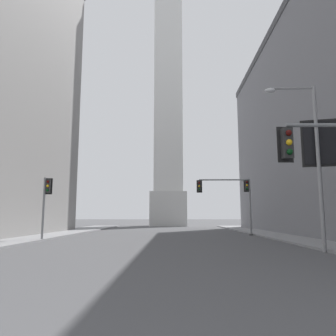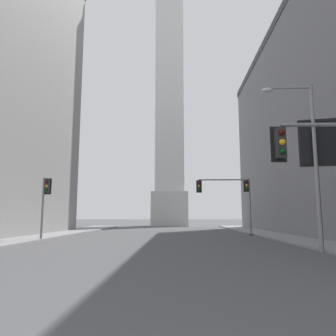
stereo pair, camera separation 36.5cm
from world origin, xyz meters
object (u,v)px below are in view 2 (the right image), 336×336
traffic_light_mid_left (45,199)px  traffic_light_mid_right (231,192)px  obelisk (170,84)px  street_lamp (308,149)px

traffic_light_mid_left → traffic_light_mid_right: 18.23m
obelisk → traffic_light_mid_left: obelisk is taller
obelisk → traffic_light_mid_left: bearing=-103.4°
traffic_light_mid_right → street_lamp: bearing=-83.9°
traffic_light_mid_right → obelisk: bearing=102.6°
obelisk → traffic_light_mid_left: 48.24m
traffic_light_mid_right → street_lamp: (1.71, -15.88, 1.26)m
traffic_light_mid_left → street_lamp: size_ratio=0.53×
traffic_light_mid_right → street_lamp: size_ratio=0.61×
traffic_light_mid_left → obelisk: bearing=76.6°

